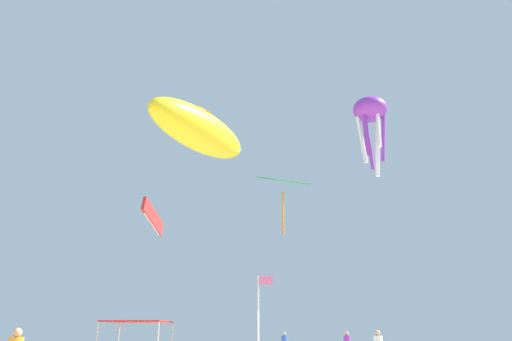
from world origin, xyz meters
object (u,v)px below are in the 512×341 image
(kite_octopus_purple, at_px, (370,113))
(canopy_tent, at_px, (138,324))
(kite_diamond_green, at_px, (282,183))
(kite_inflatable_yellow, at_px, (199,130))
(kite_parafoil_red, at_px, (153,217))
(banner_flag, at_px, (260,316))

(kite_octopus_purple, bearing_deg, canopy_tent, 83.12)
(canopy_tent, xyz_separation_m, kite_diamond_green, (6.94, 7.87, 9.16))
(kite_inflatable_yellow, bearing_deg, kite_diamond_green, 171.40)
(kite_diamond_green, xyz_separation_m, kite_inflatable_yellow, (-4.80, -6.12, 1.31))
(kite_diamond_green, bearing_deg, kite_octopus_purple, -62.28)
(kite_parafoil_red, xyz_separation_m, kite_inflatable_yellow, (5.21, -11.09, 2.39))
(banner_flag, height_order, kite_diamond_green, kite_diamond_green)
(kite_parafoil_red, xyz_separation_m, kite_octopus_purple, (15.43, -8.87, 4.32))
(banner_flag, xyz_separation_m, kite_parafoil_red, (-8.80, 16.32, 7.88))
(kite_diamond_green, height_order, kite_octopus_purple, kite_octopus_purple)
(canopy_tent, distance_m, banner_flag, 6.71)
(kite_parafoil_red, bearing_deg, kite_diamond_green, -106.92)
(canopy_tent, distance_m, kite_diamond_green, 13.93)
(canopy_tent, bearing_deg, kite_diamond_green, 48.59)
(kite_parafoil_red, height_order, kite_diamond_green, kite_diamond_green)
(kite_inflatable_yellow, xyz_separation_m, kite_octopus_purple, (10.22, 2.21, 1.93))
(banner_flag, bearing_deg, canopy_tent, 148.69)
(kite_diamond_green, xyz_separation_m, kite_octopus_purple, (5.42, -3.91, 3.25))
(kite_octopus_purple, bearing_deg, banner_flag, 113.69)
(canopy_tent, height_order, kite_inflatable_yellow, kite_inflatable_yellow)
(kite_parafoil_red, relative_size, kite_inflatable_yellow, 0.48)
(banner_flag, bearing_deg, kite_diamond_green, 83.93)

